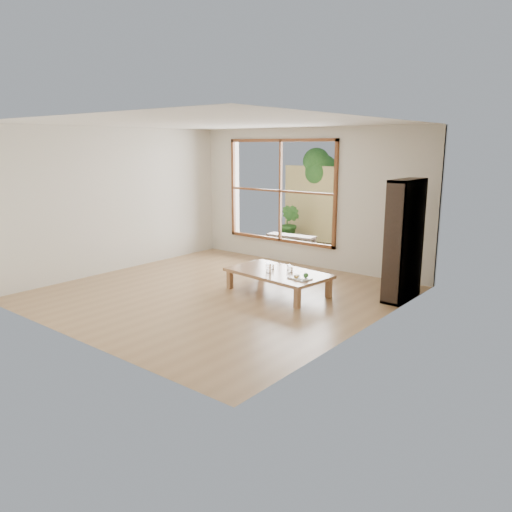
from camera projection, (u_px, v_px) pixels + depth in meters
The scene contains 15 objects.
ground at pixel (220, 293), 7.87m from camera, with size 5.00×5.00×0.00m, color #A07A50.
low_table at pixel (278, 274), 7.81m from camera, with size 1.68×1.06×0.35m.
floor_cushion at pixel (260, 265), 9.51m from camera, with size 0.51×0.51×0.07m, color beige.
bookshelf at pixel (404, 240), 7.38m from camera, with size 0.29×0.81×1.80m, color #2E2019.
glass_tall at pixel (269, 268), 7.69m from camera, with size 0.08×0.08×0.15m, color silver.
glass_mid at pixel (291, 269), 7.72m from camera, with size 0.07×0.07×0.10m, color silver.
glass_short at pixel (289, 268), 7.86m from camera, with size 0.07×0.07×0.09m, color silver.
glass_small at pixel (272, 267), 7.92m from camera, with size 0.07×0.07×0.08m, color silver.
food_tray at pixel (301, 277), 7.36m from camera, with size 0.34×0.27×0.10m.
deck at pixel (311, 251), 10.94m from camera, with size 2.80×2.00×0.05m, color #342E26.
garden_bench at pixel (291, 238), 10.86m from camera, with size 1.11×0.43×0.34m.
bamboo_fence at pixel (335, 206), 11.50m from camera, with size 2.80×0.06×1.80m, color #D0B96A.
shrub_right at pixel (359, 230), 10.74m from camera, with size 0.84×0.73×0.94m, color #386625.
shrub_left at pixel (290, 223), 11.79m from camera, with size 0.49×0.40×0.89m, color #386625.
garden_tree at pixel (318, 173), 11.99m from camera, with size 1.04×0.85×2.22m.
Camera 1 is at (5.19, -5.52, 2.28)m, focal length 35.00 mm.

